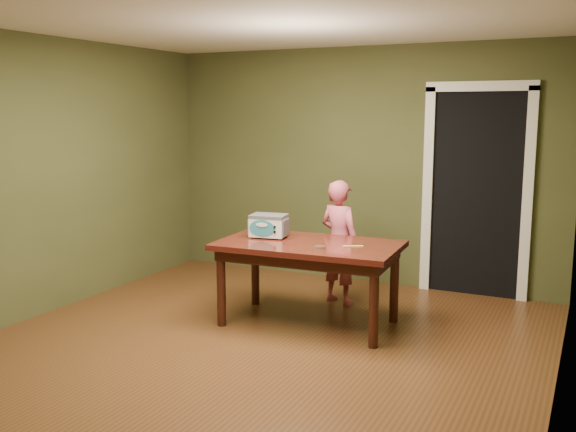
{
  "coord_description": "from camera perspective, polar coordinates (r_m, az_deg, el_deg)",
  "views": [
    {
      "loc": [
        2.41,
        -4.24,
        1.91
      ],
      "look_at": [
        -0.13,
        1.0,
        0.95
      ],
      "focal_mm": 40.0,
      "sensor_mm": 36.0,
      "label": 1
    }
  ],
  "objects": [
    {
      "name": "floor",
      "position": [
        5.24,
        -3.55,
        -12.04
      ],
      "size": [
        5.0,
        5.0,
        0.0
      ],
      "primitive_type": "plane",
      "color": "brown",
      "rests_on": "ground"
    },
    {
      "name": "toy_oven",
      "position": [
        5.92,
        -1.73,
        -0.8
      ],
      "size": [
        0.38,
        0.28,
        0.21
      ],
      "rotation": [
        0.0,
        0.0,
        0.16
      ],
      "color": "#4C4F54",
      "rests_on": "dining_table"
    },
    {
      "name": "room_shell",
      "position": [
        4.88,
        -3.75,
        6.94
      ],
      "size": [
        4.52,
        5.02,
        2.61
      ],
      "color": "#484C28",
      "rests_on": "ground"
    },
    {
      "name": "baking_pan",
      "position": [
        5.47,
        2.84,
        -2.77
      ],
      "size": [
        0.1,
        0.1,
        0.02
      ],
      "color": "silver",
      "rests_on": "dining_table"
    },
    {
      "name": "doorway",
      "position": [
        7.16,
        16.8,
        2.11
      ],
      "size": [
        1.1,
        0.66,
        2.25
      ],
      "color": "black",
      "rests_on": "ground"
    },
    {
      "name": "spatula",
      "position": [
        5.57,
        5.8,
        -2.68
      ],
      "size": [
        0.17,
        0.12,
        0.01
      ],
      "primitive_type": "cube",
      "rotation": [
        0.0,
        0.0,
        0.57
      ],
      "color": "#EDE667",
      "rests_on": "dining_table"
    },
    {
      "name": "dining_table",
      "position": [
        5.73,
        1.85,
        -3.36
      ],
      "size": [
        1.65,
        0.99,
        0.75
      ],
      "rotation": [
        0.0,
        0.0,
        0.05
      ],
      "color": "#37130C",
      "rests_on": "floor"
    },
    {
      "name": "child",
      "position": [
        6.38,
        4.6,
        -2.33
      ],
      "size": [
        0.52,
        0.43,
        1.24
      ],
      "primitive_type": "imported",
      "rotation": [
        0.0,
        0.0,
        2.81
      ],
      "color": "#C75265",
      "rests_on": "floor"
    }
  ]
}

